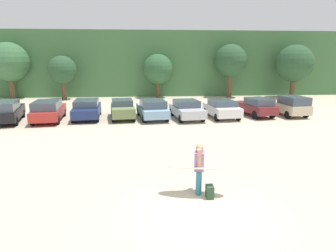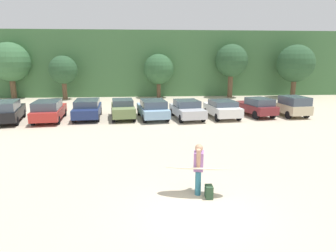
% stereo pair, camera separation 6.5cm
% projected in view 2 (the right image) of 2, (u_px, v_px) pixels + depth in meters
% --- Properties ---
extents(ground_plane, '(120.00, 120.00, 0.00)m').
position_uv_depth(ground_plane, '(200.00, 211.00, 9.13)').
color(ground_plane, beige).
extents(hillside_ridge, '(108.00, 12.00, 7.93)m').
position_uv_depth(hillside_ridge, '(157.00, 63.00, 41.31)').
color(hillside_ridge, '#427042').
rests_on(hillside_ridge, ground_plane).
extents(tree_left, '(4.43, 4.43, 6.45)m').
position_uv_depth(tree_left, '(10.00, 62.00, 33.43)').
color(tree_left, brown).
rests_on(tree_left, ground_plane).
extents(tree_center, '(3.15, 3.15, 4.95)m').
position_uv_depth(tree_center, '(63.00, 70.00, 33.05)').
color(tree_center, brown).
rests_on(tree_center, ground_plane).
extents(tree_ridge_back, '(3.54, 3.54, 5.15)m').
position_uv_depth(tree_ridge_back, '(159.00, 69.00, 34.66)').
color(tree_ridge_back, brown).
rests_on(tree_ridge_back, ground_plane).
extents(tree_right, '(3.82, 3.82, 6.29)m').
position_uv_depth(tree_right, '(231.00, 61.00, 34.75)').
color(tree_right, brown).
rests_on(tree_right, ground_plane).
extents(tree_center_left, '(4.30, 4.30, 6.20)m').
position_uv_depth(tree_center_left, '(296.00, 64.00, 34.23)').
color(tree_center_left, brown).
rests_on(tree_center_left, ground_plane).
extents(parked_car_black, '(2.83, 5.02, 1.65)m').
position_uv_depth(parked_car_black, '(7.00, 111.00, 21.56)').
color(parked_car_black, black).
rests_on(parked_car_black, ground_plane).
extents(parked_car_red, '(2.43, 4.95, 1.58)m').
position_uv_depth(parked_car_red, '(49.00, 110.00, 22.12)').
color(parked_car_red, '#B72D28').
rests_on(parked_car_red, ground_plane).
extents(parked_car_navy, '(2.33, 4.67, 1.49)m').
position_uv_depth(parked_car_navy, '(87.00, 108.00, 23.04)').
color(parked_car_navy, navy).
rests_on(parked_car_navy, ground_plane).
extents(parked_car_olive_green, '(2.21, 4.29, 1.50)m').
position_uv_depth(parked_car_olive_green, '(123.00, 108.00, 23.07)').
color(parked_car_olive_green, '#6B7F4C').
rests_on(parked_car_olive_green, ground_plane).
extents(parked_car_sky_blue, '(2.59, 4.82, 1.51)m').
position_uv_depth(parked_car_sky_blue, '(153.00, 109.00, 22.97)').
color(parked_car_sky_blue, '#84ADD1').
rests_on(parked_car_sky_blue, ground_plane).
extents(parked_car_silver, '(2.50, 4.48, 1.47)m').
position_uv_depth(parked_car_silver, '(187.00, 109.00, 22.95)').
color(parked_car_silver, silver).
rests_on(parked_car_silver, ground_plane).
extents(parked_car_white, '(2.35, 4.15, 1.40)m').
position_uv_depth(parked_car_white, '(222.00, 108.00, 23.32)').
color(parked_car_white, white).
rests_on(parked_car_white, ground_plane).
extents(parked_car_maroon, '(2.53, 4.40, 1.53)m').
position_uv_depth(parked_car_maroon, '(256.00, 106.00, 24.00)').
color(parked_car_maroon, maroon).
rests_on(parked_car_maroon, ground_plane).
extents(parked_car_champagne, '(2.25, 4.22, 1.67)m').
position_uv_depth(parked_car_champagne, '(290.00, 106.00, 24.09)').
color(parked_car_champagne, beige).
rests_on(parked_car_champagne, ground_plane).
extents(person_adult, '(0.41, 0.81, 1.80)m').
position_uv_depth(person_adult, '(199.00, 166.00, 10.18)').
color(person_adult, teal).
rests_on(person_adult, ground_plane).
extents(surfboard_cream, '(2.39, 1.03, 0.30)m').
position_uv_depth(surfboard_cream, '(198.00, 169.00, 10.05)').
color(surfboard_cream, beige).
extents(backpack_dropped, '(0.24, 0.34, 0.45)m').
position_uv_depth(backpack_dropped, '(209.00, 192.00, 9.96)').
color(backpack_dropped, '#2D4C33').
rests_on(backpack_dropped, ground_plane).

